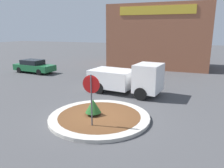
{
  "coord_description": "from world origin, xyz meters",
  "views": [
    {
      "loc": [
        4.35,
        -9.6,
        4.5
      ],
      "look_at": [
        -0.01,
        1.86,
        1.41
      ],
      "focal_mm": 35.0,
      "sensor_mm": 36.0,
      "label": 1
    }
  ],
  "objects": [
    {
      "name": "ground_plane",
      "position": [
        0.0,
        0.0,
        0.0
      ],
      "size": [
        120.0,
        120.0,
        0.0
      ],
      "primitive_type": "plane",
      "color": "#474749"
    },
    {
      "name": "traffic_island",
      "position": [
        0.0,
        0.0,
        0.09
      ],
      "size": [
        5.19,
        5.19,
        0.17
      ],
      "color": "#BCB7AD",
      "rests_on": "ground_plane"
    },
    {
      "name": "stop_sign",
      "position": [
        0.16,
        -1.19,
        1.81
      ],
      "size": [
        0.82,
        0.07,
        2.57
      ],
      "color": "#4C4C51",
      "rests_on": "ground_plane"
    },
    {
      "name": "island_shrub",
      "position": [
        -0.34,
        -0.02,
        0.66
      ],
      "size": [
        0.82,
        0.82,
        0.84
      ],
      "color": "brown",
      "rests_on": "traffic_island"
    },
    {
      "name": "utility_truck",
      "position": [
        -0.02,
        4.9,
        1.1
      ],
      "size": [
        5.33,
        2.78,
        2.24
      ],
      "rotation": [
        0.0,
        0.0,
        -0.12
      ],
      "color": "white",
      "rests_on": "ground_plane"
    },
    {
      "name": "storefront_building",
      "position": [
        0.1,
        17.64,
        3.63
      ],
      "size": [
        11.46,
        6.07,
        7.26
      ],
      "color": "#93563D",
      "rests_on": "ground_plane"
    },
    {
      "name": "parked_sedan_green",
      "position": [
        -11.51,
        8.82,
        0.69
      ],
      "size": [
        4.62,
        2.14,
        1.37
      ],
      "rotation": [
        0.0,
        0.0,
        -0.09
      ],
      "color": "#1E6638",
      "rests_on": "ground_plane"
    }
  ]
}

